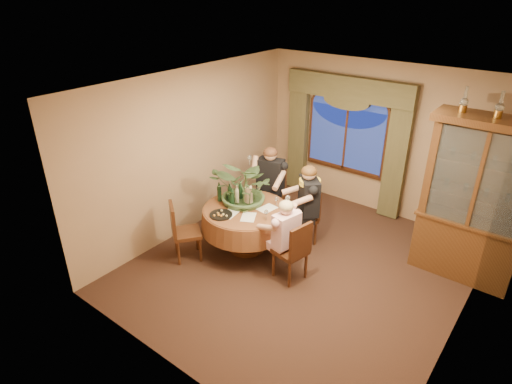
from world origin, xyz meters
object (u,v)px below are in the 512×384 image
Objects in this scene: person_scarf at (308,206)px; chair_right at (290,250)px; chair_back at (271,196)px; wine_bottle_0 at (219,192)px; china_cabinet at (475,202)px; oil_lamp_center at (500,105)px; wine_bottle_3 at (230,190)px; wine_bottle_5 at (241,190)px; person_pink at (286,239)px; olive_bowl at (244,210)px; centerpiece_plant at (246,165)px; wine_bottle_1 at (237,195)px; person_back at (270,185)px; dining_table at (246,228)px; chair_back_right at (303,216)px; wine_bottle_2 at (232,198)px; oil_lamp_left at (465,100)px; chair_front_left at (187,231)px; wine_bottle_4 at (230,193)px; stoneware_vase at (248,195)px.

chair_right is at bearing 151.60° from person_scarf.
wine_bottle_0 is at bearing 62.71° from chair_back.
china_cabinet reaches higher than wine_bottle_0.
china_cabinet is at bearing 0.00° from oil_lamp_center.
wine_bottle_5 is at bearing 35.00° from wine_bottle_3.
person_pink is 0.89m from olive_bowl.
centerpiece_plant reaches higher than chair_right.
person_back is at bearing 92.02° from wine_bottle_1.
wine_bottle_5 is at bearing 144.65° from dining_table.
person_back is 0.83m from wine_bottle_5.
chair_right is at bearing -17.40° from wine_bottle_5.
wine_bottle_5 reaches higher than chair_back_right.
china_cabinet reaches higher than wine_bottle_2.
oil_lamp_left reaches higher than chair_right.
wine_bottle_3 is (0.16, 0.85, 0.44)m from chair_front_left.
dining_table is 0.58m from wine_bottle_1.
wine_bottle_1 reaches higher than dining_table.
wine_bottle_1 is (-0.09, -0.13, -0.50)m from centerpiece_plant.
oil_lamp_left is at bearing 175.70° from person_back.
oil_lamp_left reaches higher than wine_bottle_5.
person_back is at bearing -171.91° from oil_lamp_center.
centerpiece_plant is (0.12, -0.84, 0.70)m from person_back.
oil_lamp_left is at bearing 25.88° from centerpiece_plant.
wine_bottle_4 reaches higher than chair_back_right.
person_scarf is at bearing 85.43° from chair_front_left.
wine_bottle_3 is at bearing -145.00° from wine_bottle_5.
olive_bowl is (-0.57, -0.85, 0.29)m from chair_back_right.
chair_right is 2.91× the size of wine_bottle_0.
wine_bottle_1 is at bearing -123.99° from centerpiece_plant.
wine_bottle_3 is (0.10, 0.15, 0.00)m from wine_bottle_0.
stoneware_vase is 1.98× the size of olive_bowl.
stoneware_vase reaches higher than chair_right.
olive_bowl is at bearing 90.76° from chair_back.
chair_front_left is at bearing -132.18° from olive_bowl.
stoneware_vase is (0.15, -0.82, 0.17)m from person_back.
china_cabinet is 7.15× the size of oil_lamp_center.
chair_back is 1.08m from wine_bottle_1.
chair_right reaches higher than olive_bowl.
oil_lamp_center reaches higher than chair_back.
olive_bowl is 0.50m from wine_bottle_3.
person_scarf reaches higher than person_pink.
olive_bowl is 0.44× the size of wine_bottle_4.
wine_bottle_1 is at bearing 78.61° from chair_back.
chair_right is 2.91× the size of wine_bottle_4.
oil_lamp_left is 3.53m from chair_back.
oil_lamp_left is 1.03× the size of wine_bottle_3.
centerpiece_plant reaches higher than chair_front_left.
wine_bottle_2 reaches higher than stoneware_vase.
person_back is 1.00m from person_scarf.
china_cabinet reaches higher than dining_table.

